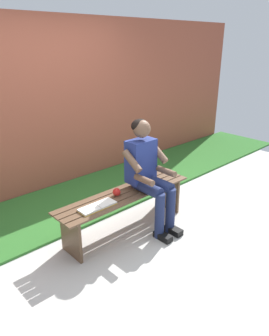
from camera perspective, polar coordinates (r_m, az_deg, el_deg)
name	(u,v)px	position (r m, az deg, el deg)	size (l,w,h in m)	color
ground_plane	(110,334)	(2.76, -4.48, -27.68)	(10.00, 7.00, 0.04)	beige
grass_strip	(80,199)	(4.52, -9.86, -5.60)	(9.00, 1.28, 0.03)	#2D6B28
brick_wall	(9,111)	(4.58, -21.61, 9.51)	(9.50, 0.24, 2.43)	#9E4C38
bench_near	(126,202)	(3.66, -1.61, -6.14)	(1.72, 0.40, 0.47)	brown
person_seated	(148,171)	(3.60, 2.49, -0.47)	(0.50, 0.69, 1.28)	navy
apple	(117,192)	(3.53, -3.22, -4.34)	(0.09, 0.09, 0.09)	red
book_open	(97,207)	(3.32, -6.68, -6.91)	(0.41, 0.16, 0.02)	white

